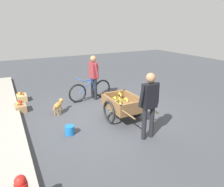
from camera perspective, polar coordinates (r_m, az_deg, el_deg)
name	(u,v)px	position (r m, az deg, el deg)	size (l,w,h in m)	color
ground_plane	(105,117)	(6.13, -1.91, -6.45)	(24.00, 24.00, 0.00)	#3D3F44
fruit_cart	(123,105)	(5.81, 2.98, -3.26)	(1.65, 0.94, 0.73)	brown
vendor_person	(149,101)	(4.75, 10.30, -1.95)	(0.22, 0.57, 1.60)	black
bicycle	(90,90)	(7.40, -6.01, 0.92)	(0.46, 1.66, 0.85)	black
cyclist_person	(94,74)	(7.31, -5.11, 5.49)	(0.52, 0.23, 1.57)	black
dog	(58,105)	(6.47, -14.62, -3.08)	(0.56, 0.45, 0.40)	#AD7A38
plastic_bucket	(70,130)	(5.29, -11.60, -9.88)	(0.24, 0.24, 0.23)	#1966B2
apple_crate	(21,107)	(7.07, -23.94, -3.53)	(0.44, 0.32, 0.31)	#99754C
mixed_fruit_crate	(22,97)	(7.98, -23.68, -1.02)	(0.44, 0.32, 0.31)	tan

